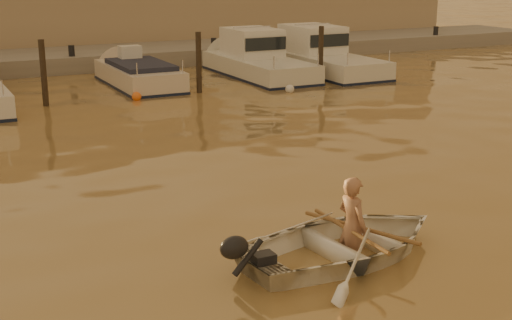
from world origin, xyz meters
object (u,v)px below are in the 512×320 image
dinghy (346,243)px  moored_boat_4 (259,60)px  person (352,227)px  moored_boat_5 (321,56)px  moored_boat_3 (139,79)px

dinghy → moored_boat_4: 17.12m
person → moored_boat_5: moored_boat_5 is taller
moored_boat_4 → person: bearing=-112.1°
dinghy → person: size_ratio=2.22×
moored_boat_5 → dinghy: bearing=-120.3°
person → moored_boat_4: size_ratio=0.23×
dinghy → moored_boat_3: (1.82, 15.82, -0.01)m
dinghy → moored_boat_4: size_ratio=0.51×
dinghy → moored_boat_3: 15.93m
dinghy → moored_boat_4: moored_boat_4 is taller
dinghy → moored_boat_3: size_ratio=0.61×
dinghy → moored_boat_5: (9.26, 15.82, 0.39)m
person → dinghy: bearing=90.0°
dinghy → moored_boat_5: bearing=-36.9°
moored_boat_5 → moored_boat_3: bearing=180.0°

